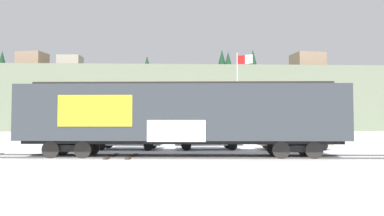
% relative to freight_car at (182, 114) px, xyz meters
% --- Properties ---
extents(ground_plane, '(260.00, 260.00, 0.00)m').
position_rel_freight_car_xyz_m(ground_plane, '(0.40, 0.00, -2.34)').
color(ground_plane, silver).
extents(track, '(59.99, 4.83, 0.08)m').
position_rel_freight_car_xyz_m(track, '(0.14, -0.00, -2.31)').
color(track, '#4C4742').
rests_on(track, ground_plane).
extents(freight_car, '(17.44, 3.71, 4.12)m').
position_rel_freight_car_xyz_m(freight_car, '(0.00, 0.00, 0.00)').
color(freight_car, '#33383D').
rests_on(freight_car, ground_plane).
extents(flagpole, '(1.41, 0.74, 8.31)m').
position_rel_freight_car_xyz_m(flagpole, '(5.43, 11.87, 2.99)').
color(flagpole, silver).
rests_on(flagpole, ground_plane).
extents(hillside, '(113.44, 29.25, 16.91)m').
position_rel_freight_car_xyz_m(hillside, '(0.39, 56.50, 3.98)').
color(hillside, slate).
rests_on(hillside, ground_plane).
extents(parked_car_silver, '(4.88, 2.27, 1.69)m').
position_rel_freight_car_xyz_m(parked_car_silver, '(-3.81, 4.89, -1.48)').
color(parked_car_silver, '#B7BABF').
rests_on(parked_car_silver, ground_plane).
extents(parked_car_white, '(4.59, 2.07, 1.59)m').
position_rel_freight_car_xyz_m(parked_car_white, '(1.77, 4.67, -1.53)').
color(parked_car_white, silver).
rests_on(parked_car_white, ground_plane).
extents(parked_car_tan, '(4.93, 2.23, 1.57)m').
position_rel_freight_car_xyz_m(parked_car_tan, '(7.64, 4.27, -1.53)').
color(parked_car_tan, '#9E8966').
rests_on(parked_car_tan, ground_plane).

